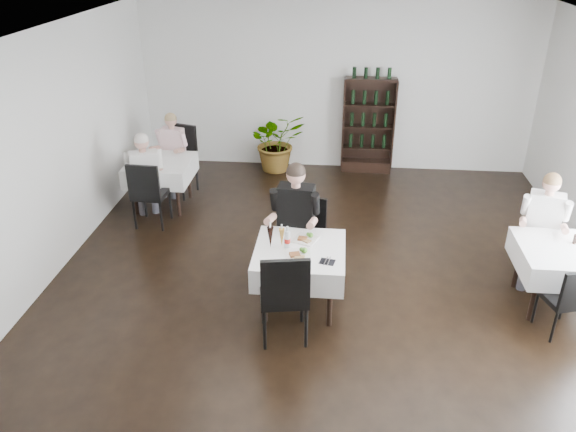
% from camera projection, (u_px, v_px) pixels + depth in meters
% --- Properties ---
extents(room_shell, '(9.00, 9.00, 9.00)m').
position_uv_depth(room_shell, '(328.00, 192.00, 6.03)').
color(room_shell, black).
rests_on(room_shell, ground).
extents(wine_shelf, '(0.90, 0.28, 1.75)m').
position_uv_depth(wine_shelf, '(368.00, 127.00, 10.10)').
color(wine_shelf, black).
rests_on(wine_shelf, ground).
extents(main_table, '(1.03, 1.03, 0.77)m').
position_uv_depth(main_table, '(300.00, 260.00, 6.45)').
color(main_table, black).
rests_on(main_table, ground).
extents(left_table, '(0.98, 0.98, 0.77)m').
position_uv_depth(left_table, '(161.00, 170.00, 8.87)').
color(left_table, black).
rests_on(left_table, ground).
extents(right_table, '(0.98, 0.98, 0.77)m').
position_uv_depth(right_table, '(561.00, 260.00, 6.46)').
color(right_table, black).
rests_on(right_table, ground).
extents(potted_tree, '(1.24, 1.17, 1.10)m').
position_uv_depth(potted_tree, '(277.00, 142.00, 10.27)').
color(potted_tree, '#2D5D20').
rests_on(potted_tree, ground).
extents(main_chair_far, '(0.56, 0.56, 0.99)m').
position_uv_depth(main_chair_far, '(306.00, 230.00, 7.22)').
color(main_chair_far, black).
rests_on(main_chair_far, ground).
extents(main_chair_near, '(0.59, 0.59, 1.11)m').
position_uv_depth(main_chair_near, '(284.00, 292.00, 5.86)').
color(main_chair_near, black).
rests_on(main_chair_near, ground).
extents(left_chair_far, '(0.65, 0.65, 1.15)m').
position_uv_depth(left_chair_far, '(179.00, 155.00, 9.36)').
color(left_chair_far, black).
rests_on(left_chair_far, ground).
extents(left_chair_near, '(0.50, 0.50, 1.04)m').
position_uv_depth(left_chair_near, '(148.00, 190.00, 8.24)').
color(left_chair_near, black).
rests_on(left_chair_near, ground).
extents(right_chair_far, '(0.50, 0.50, 0.96)m').
position_uv_depth(right_chair_far, '(544.00, 232.00, 7.19)').
color(right_chair_far, black).
rests_on(right_chair_far, ground).
extents(right_chair_near, '(0.50, 0.50, 0.88)m').
position_uv_depth(right_chair_near, '(569.00, 297.00, 6.00)').
color(right_chair_near, black).
rests_on(right_chair_near, ground).
extents(diner_main, '(0.62, 0.64, 1.58)m').
position_uv_depth(diner_main, '(294.00, 216.00, 6.79)').
color(diner_main, '#46464E').
rests_on(diner_main, ground).
extents(diner_left_far, '(0.55, 0.57, 1.37)m').
position_uv_depth(diner_left_far, '(172.00, 148.00, 9.28)').
color(diner_left_far, '#46464E').
rests_on(diner_left_far, ground).
extents(diner_left_near, '(0.64, 0.67, 1.44)m').
position_uv_depth(diner_left_near, '(145.00, 171.00, 8.27)').
color(diner_left_near, '#46464E').
rests_on(diner_left_near, ground).
extents(diner_right_far, '(0.61, 0.66, 1.45)m').
position_uv_depth(diner_right_far, '(543.00, 221.00, 6.83)').
color(diner_right_far, '#46464E').
rests_on(diner_right_far, ground).
extents(plate_far, '(0.33, 0.33, 0.08)m').
position_uv_depth(plate_far, '(306.00, 239.00, 6.55)').
color(plate_far, white).
rests_on(plate_far, main_table).
extents(plate_near, '(0.31, 0.31, 0.09)m').
position_uv_depth(plate_near, '(299.00, 255.00, 6.23)').
color(plate_near, white).
rests_on(plate_near, main_table).
extents(pilsner_dark, '(0.08, 0.08, 0.33)m').
position_uv_depth(pilsner_dark, '(270.00, 237.00, 6.35)').
color(pilsner_dark, black).
rests_on(pilsner_dark, main_table).
extents(pilsner_lager, '(0.07, 0.07, 0.28)m').
position_uv_depth(pilsner_lager, '(282.00, 237.00, 6.39)').
color(pilsner_lager, gold).
rests_on(pilsner_lager, main_table).
extents(coke_bottle, '(0.07, 0.07, 0.27)m').
position_uv_depth(coke_bottle, '(287.00, 239.00, 6.35)').
color(coke_bottle, silver).
rests_on(coke_bottle, main_table).
extents(napkin_cutlery, '(0.19, 0.18, 0.02)m').
position_uv_depth(napkin_cutlery, '(327.00, 262.00, 6.13)').
color(napkin_cutlery, black).
rests_on(napkin_cutlery, main_table).
extents(pepper_mill, '(0.05, 0.05, 0.11)m').
position_uv_depth(pepper_mill, '(575.00, 239.00, 6.47)').
color(pepper_mill, black).
rests_on(pepper_mill, right_table).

